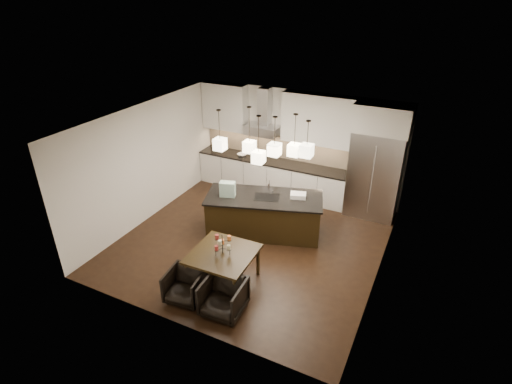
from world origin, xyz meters
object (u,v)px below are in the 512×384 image
at_px(island_body, 264,215).
at_px(armchair_left, 185,286).
at_px(refrigerator, 375,175).
at_px(armchair_right, 223,297).
at_px(dining_table, 224,268).

distance_m(island_body, armchair_left, 2.68).
height_order(refrigerator, island_body, refrigerator).
bearing_deg(armchair_left, armchair_right, -5.50).
height_order(refrigerator, armchair_left, refrigerator).
distance_m(refrigerator, dining_table, 4.40).
xyz_separation_m(dining_table, armchair_left, (-0.39, -0.70, -0.04)).
relative_size(island_body, dining_table, 2.18).
bearing_deg(refrigerator, island_body, -136.64).
relative_size(refrigerator, armchair_right, 2.98).
bearing_deg(refrigerator, dining_table, -116.91).
bearing_deg(dining_table, armchair_left, -120.74).
bearing_deg(dining_table, armchair_right, -61.59).
bearing_deg(armchair_right, armchair_left, 178.22).
relative_size(island_body, armchair_right, 3.48).
bearing_deg(island_body, dining_table, -106.08).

